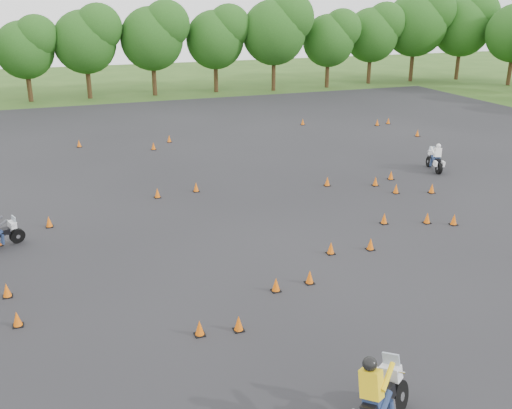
% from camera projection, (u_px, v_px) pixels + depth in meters
% --- Properties ---
extents(ground, '(140.00, 140.00, 0.00)m').
position_uv_depth(ground, '(296.00, 274.00, 19.79)').
color(ground, '#2D5119').
rests_on(ground, ground).
extents(asphalt_pad, '(62.00, 62.00, 0.00)m').
position_uv_depth(asphalt_pad, '(240.00, 216.00, 25.08)').
color(asphalt_pad, black).
rests_on(asphalt_pad, ground).
extents(treeline, '(87.24, 32.17, 10.85)m').
position_uv_depth(treeline, '(167.00, 52.00, 49.98)').
color(treeline, '#1E4915').
rests_on(treeline, ground).
extents(traffic_cones, '(36.28, 33.03, 0.45)m').
position_uv_depth(traffic_cones, '(232.00, 210.00, 25.12)').
color(traffic_cones, '#DD5B09').
rests_on(traffic_cones, asphalt_pad).
extents(rider_yellow, '(2.51, 2.04, 1.93)m').
position_uv_depth(rider_yellow, '(387.00, 396.00, 12.20)').
color(rider_yellow, yellow).
rests_on(rider_yellow, ground).
extents(rider_white, '(1.13, 2.11, 1.56)m').
position_uv_depth(rider_white, '(435.00, 157.00, 31.44)').
color(rider_white, white).
rests_on(rider_white, ground).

